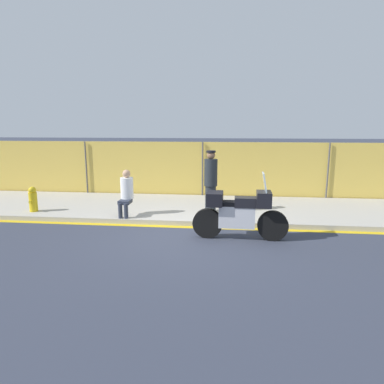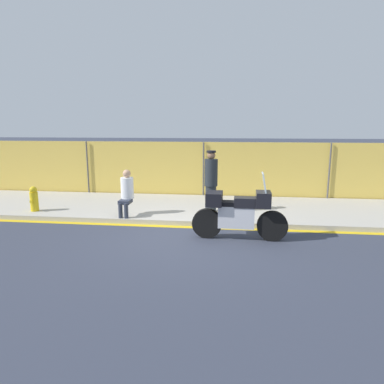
{
  "view_description": "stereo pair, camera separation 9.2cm",
  "coord_description": "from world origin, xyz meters",
  "px_view_note": "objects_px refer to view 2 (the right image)",
  "views": [
    {
      "loc": [
        0.92,
        -7.58,
        2.57
      ],
      "look_at": [
        -0.04,
        1.16,
        0.84
      ],
      "focal_mm": 32.0,
      "sensor_mm": 36.0,
      "label": 1
    },
    {
      "loc": [
        1.01,
        -7.57,
        2.57
      ],
      "look_at": [
        -0.04,
        1.16,
        0.84
      ],
      "focal_mm": 32.0,
      "sensor_mm": 36.0,
      "label": 2
    }
  ],
  "objects_px": {
    "person_seated_on_curb": "(127,190)",
    "motorcycle": "(239,212)",
    "officer_standing": "(211,181)",
    "fire_hydrant": "(34,199)"
  },
  "relations": [
    {
      "from": "person_seated_on_curb",
      "to": "motorcycle",
      "type": "bearing_deg",
      "value": -23.44
    },
    {
      "from": "motorcycle",
      "to": "person_seated_on_curb",
      "type": "distance_m",
      "value": 3.29
    },
    {
      "from": "motorcycle",
      "to": "officer_standing",
      "type": "xyz_separation_m",
      "value": [
        -0.75,
        1.93,
        0.4
      ]
    },
    {
      "from": "motorcycle",
      "to": "officer_standing",
      "type": "distance_m",
      "value": 2.11
    },
    {
      "from": "officer_standing",
      "to": "fire_hydrant",
      "type": "relative_size",
      "value": 2.42
    },
    {
      "from": "person_seated_on_curb",
      "to": "fire_hydrant",
      "type": "bearing_deg",
      "value": 177.92
    },
    {
      "from": "officer_standing",
      "to": "person_seated_on_curb",
      "type": "distance_m",
      "value": 2.35
    },
    {
      "from": "officer_standing",
      "to": "fire_hydrant",
      "type": "distance_m",
      "value": 5.09
    },
    {
      "from": "person_seated_on_curb",
      "to": "fire_hydrant",
      "type": "xyz_separation_m",
      "value": [
        -2.78,
        0.1,
        -0.33
      ]
    },
    {
      "from": "motorcycle",
      "to": "person_seated_on_curb",
      "type": "bearing_deg",
      "value": 158.08
    }
  ]
}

